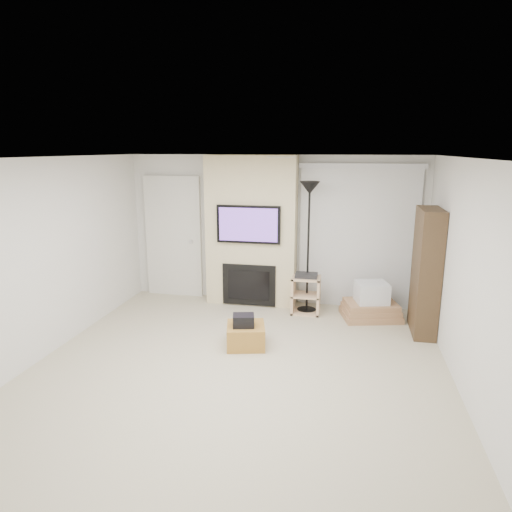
% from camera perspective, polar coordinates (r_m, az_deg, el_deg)
% --- Properties ---
extents(floor, '(5.00, 5.50, 0.00)m').
position_cam_1_polar(floor, '(5.60, -2.50, -14.37)').
color(floor, '#BEB396').
rests_on(floor, ground).
extents(ceiling, '(5.00, 5.50, 0.00)m').
position_cam_1_polar(ceiling, '(4.96, -2.80, 12.14)').
color(ceiling, white).
rests_on(ceiling, wall_back).
extents(wall_back, '(5.00, 0.00, 2.50)m').
position_cam_1_polar(wall_back, '(7.77, 2.26, 3.30)').
color(wall_back, silver).
rests_on(wall_back, ground).
extents(wall_front, '(5.00, 0.00, 2.50)m').
position_cam_1_polar(wall_front, '(2.74, -17.28, -16.83)').
color(wall_front, silver).
rests_on(wall_front, ground).
extents(wall_left, '(0.00, 5.50, 2.50)m').
position_cam_1_polar(wall_left, '(6.22, -25.59, -0.55)').
color(wall_left, silver).
rests_on(wall_left, ground).
extents(wall_right, '(0.00, 5.50, 2.50)m').
position_cam_1_polar(wall_right, '(5.16, 25.45, -3.19)').
color(wall_right, silver).
rests_on(wall_right, ground).
extents(hvac_vent, '(0.35, 0.18, 0.01)m').
position_cam_1_polar(hvac_vent, '(5.67, 3.24, 12.25)').
color(hvac_vent, silver).
rests_on(hvac_vent, ceiling).
extents(ottoman, '(0.60, 0.60, 0.30)m').
position_cam_1_polar(ottoman, '(6.22, -1.28, -9.90)').
color(ottoman, '#A2722D').
rests_on(ottoman, floor).
extents(black_bag, '(0.32, 0.28, 0.16)m').
position_cam_1_polar(black_bag, '(6.09, -1.58, -8.07)').
color(black_bag, black).
rests_on(black_bag, ottoman).
extents(fireplace_wall, '(1.50, 0.47, 2.50)m').
position_cam_1_polar(fireplace_wall, '(7.64, -0.59, 3.02)').
color(fireplace_wall, beige).
rests_on(fireplace_wall, floor).
extents(entry_door, '(1.02, 0.11, 2.14)m').
position_cam_1_polar(entry_door, '(8.25, -10.24, 2.30)').
color(entry_door, silver).
rests_on(entry_door, floor).
extents(vertical_blinds, '(1.98, 0.10, 2.37)m').
position_cam_1_polar(vertical_blinds, '(7.63, 12.65, 2.97)').
color(vertical_blinds, silver).
rests_on(vertical_blinds, floor).
extents(floor_lamp, '(0.31, 0.31, 2.11)m').
position_cam_1_polar(floor_lamp, '(7.17, 6.66, 5.69)').
color(floor_lamp, black).
rests_on(floor_lamp, floor).
extents(av_stand, '(0.45, 0.38, 0.66)m').
position_cam_1_polar(av_stand, '(7.39, 6.26, -4.53)').
color(av_stand, beige).
rests_on(av_stand, floor).
extents(box_stack, '(0.99, 0.84, 0.58)m').
position_cam_1_polar(box_stack, '(7.39, 14.16, -5.91)').
color(box_stack, '#AA7C55').
rests_on(box_stack, floor).
extents(bookshelf, '(0.30, 0.80, 1.80)m').
position_cam_1_polar(bookshelf, '(6.87, 20.48, -1.88)').
color(bookshelf, '#382818').
rests_on(bookshelf, floor).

